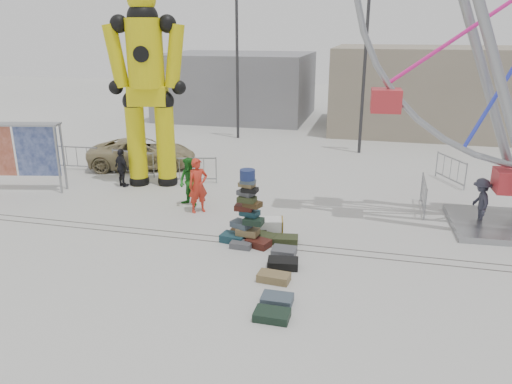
% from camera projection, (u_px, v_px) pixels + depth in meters
% --- Properties ---
extents(ground, '(90.00, 90.00, 0.00)m').
position_uv_depth(ground, '(230.00, 252.00, 14.23)').
color(ground, '#9E9E99').
rests_on(ground, ground).
extents(track_line_near, '(40.00, 0.04, 0.01)m').
position_uv_depth(track_line_near, '(236.00, 244.00, 14.78)').
color(track_line_near, '#47443F').
rests_on(track_line_near, ground).
extents(track_line_far, '(40.00, 0.04, 0.01)m').
position_uv_depth(track_line_far, '(240.00, 239.00, 15.15)').
color(track_line_far, '#47443F').
rests_on(track_line_far, ground).
extents(building_right, '(12.00, 8.00, 5.00)m').
position_uv_depth(building_right, '(434.00, 90.00, 30.30)').
color(building_right, gray).
rests_on(building_right, ground).
extents(building_left, '(10.00, 8.00, 4.40)m').
position_uv_depth(building_left, '(237.00, 85.00, 35.18)').
color(building_left, gray).
rests_on(building_left, ground).
extents(lamp_post_right, '(1.41, 0.25, 8.00)m').
position_uv_depth(lamp_post_right, '(367.00, 63.00, 24.10)').
color(lamp_post_right, '#2D2D30').
rests_on(lamp_post_right, ground).
extents(lamp_post_left, '(1.41, 0.25, 8.00)m').
position_uv_depth(lamp_post_left, '(239.00, 58.00, 27.53)').
color(lamp_post_left, '#2D2D30').
rests_on(lamp_post_left, ground).
extents(suitcase_tower, '(1.68, 1.41, 2.25)m').
position_uv_depth(suitcase_tower, '(248.00, 222.00, 14.74)').
color(suitcase_tower, '#163944').
rests_on(suitcase_tower, ground).
extents(crash_test_dummy, '(3.13, 1.37, 7.85)m').
position_uv_depth(crash_test_dummy, '(147.00, 81.00, 19.11)').
color(crash_test_dummy, black).
rests_on(crash_test_dummy, ground).
extents(banner_scaffold, '(3.74, 1.39, 2.67)m').
position_uv_depth(banner_scaffold, '(13.00, 141.00, 18.98)').
color(banner_scaffold, gray).
rests_on(banner_scaffold, ground).
extents(steamer_trunk, '(1.06, 0.76, 0.45)m').
position_uv_depth(steamer_trunk, '(267.00, 226.00, 15.54)').
color(steamer_trunk, silver).
rests_on(steamer_trunk, ground).
extents(row_case_0, '(0.86, 0.58, 0.21)m').
position_uv_depth(row_case_0, '(284.00, 239.00, 14.84)').
color(row_case_0, '#2E361B').
rests_on(row_case_0, ground).
extents(row_case_1, '(0.68, 0.54, 0.21)m').
position_uv_depth(row_case_1, '(284.00, 252.00, 14.04)').
color(row_case_1, '#4F5056').
rests_on(row_case_1, ground).
extents(row_case_2, '(0.87, 0.61, 0.24)m').
position_uv_depth(row_case_2, '(283.00, 263.00, 13.30)').
color(row_case_2, black).
rests_on(row_case_2, ground).
extents(row_case_3, '(0.84, 0.52, 0.21)m').
position_uv_depth(row_case_3, '(274.00, 277.00, 12.59)').
color(row_case_3, olive).
rests_on(row_case_3, ground).
extents(row_case_4, '(0.72, 0.51, 0.21)m').
position_uv_depth(row_case_4, '(277.00, 300.00, 11.56)').
color(row_case_4, '#3F4E5A').
rests_on(row_case_4, ground).
extents(row_case_5, '(0.79, 0.53, 0.19)m').
position_uv_depth(row_case_5, '(272.00, 315.00, 10.96)').
color(row_case_5, black).
rests_on(row_case_5, ground).
extents(barricade_dummy_a, '(2.00, 0.23, 1.10)m').
position_uv_depth(barricade_dummy_a, '(77.00, 158.00, 22.28)').
color(barricade_dummy_a, gray).
rests_on(barricade_dummy_a, ground).
extents(barricade_dummy_b, '(2.00, 0.31, 1.10)m').
position_uv_depth(barricade_dummy_b, '(133.00, 163.00, 21.45)').
color(barricade_dummy_b, gray).
rests_on(barricade_dummy_b, ground).
extents(barricade_dummy_c, '(1.96, 0.59, 1.10)m').
position_uv_depth(barricade_dummy_c, '(192.00, 170.00, 20.39)').
color(barricade_dummy_c, gray).
rests_on(barricade_dummy_c, ground).
extents(barricade_wheel_front, '(0.12, 2.00, 1.10)m').
position_uv_depth(barricade_wheel_front, '(423.00, 195.00, 17.34)').
color(barricade_wheel_front, gray).
rests_on(barricade_wheel_front, ground).
extents(barricade_wheel_back, '(1.00, 1.83, 1.10)m').
position_uv_depth(barricade_wheel_back, '(451.00, 170.00, 20.41)').
color(barricade_wheel_back, gray).
rests_on(barricade_wheel_back, ground).
extents(pedestrian_red, '(0.82, 0.80, 1.90)m').
position_uv_depth(pedestrian_red, '(198.00, 186.00, 17.08)').
color(pedestrian_red, red).
rests_on(pedestrian_red, ground).
extents(pedestrian_green, '(1.05, 0.96, 1.76)m').
position_uv_depth(pedestrian_green, '(190.00, 182.00, 17.68)').
color(pedestrian_green, '#1B6E1C').
rests_on(pedestrian_green, ground).
extents(pedestrian_black, '(0.97, 0.79, 1.55)m').
position_uv_depth(pedestrian_black, '(122.00, 168.00, 19.89)').
color(pedestrian_black, black).
rests_on(pedestrian_black, ground).
extents(pedestrian_grey, '(0.72, 1.09, 1.57)m').
position_uv_depth(pedestrian_grey, '(480.00, 202.00, 15.97)').
color(pedestrian_grey, '#292A37').
rests_on(pedestrian_grey, ground).
extents(parked_suv, '(5.21, 3.57, 1.32)m').
position_uv_depth(parked_suv, '(142.00, 153.00, 22.67)').
color(parked_suv, '#968861').
rests_on(parked_suv, ground).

